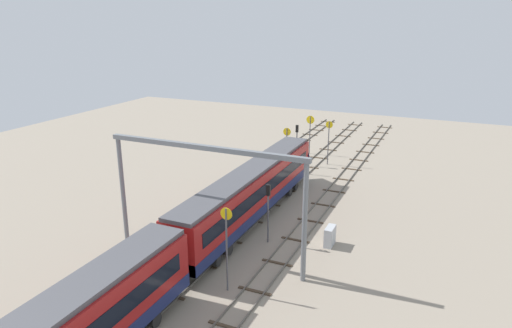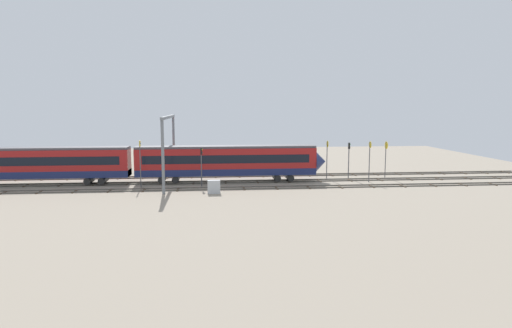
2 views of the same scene
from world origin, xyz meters
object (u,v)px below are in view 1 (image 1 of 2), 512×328
at_px(speed_sign_near_foreground, 329,137).
at_px(speed_sign_mid_trackside, 287,144).
at_px(train, 178,251).
at_px(overhead_gantry, 205,177).
at_px(speed_sign_far_trackside, 227,240).
at_px(speed_sign_distant_end, 310,128).
at_px(signal_light_trackside_departure, 268,205).
at_px(relay_cabinet, 330,236).
at_px(signal_light_trackside_approach, 297,139).

xyz_separation_m(speed_sign_near_foreground, speed_sign_mid_trackside, (-4.90, 3.70, -0.05)).
xyz_separation_m(train, overhead_gantry, (4.16, 0.20, 3.90)).
bearing_deg(speed_sign_far_trackside, speed_sign_distant_end, 8.55).
distance_m(speed_sign_mid_trackside, speed_sign_distant_end, 8.56).
relative_size(speed_sign_near_foreground, speed_sign_far_trackside, 0.92).
bearing_deg(speed_sign_far_trackside, speed_sign_near_foreground, 2.88).
bearing_deg(signal_light_trackside_departure, speed_sign_far_trackside, -178.34).
height_order(speed_sign_far_trackside, relay_cabinet, speed_sign_far_trackside).
distance_m(signal_light_trackside_approach, signal_light_trackside_departure, 21.29).
height_order(speed_sign_near_foreground, signal_light_trackside_departure, speed_sign_near_foreground).
relative_size(overhead_gantry, speed_sign_near_foreground, 2.88).
height_order(speed_sign_near_foreground, speed_sign_mid_trackside, speed_sign_near_foreground).
height_order(speed_sign_mid_trackside, relay_cabinet, speed_sign_mid_trackside).
distance_m(speed_sign_mid_trackside, speed_sign_far_trackside, 25.75).
distance_m(signal_light_trackside_approach, relay_cabinet, 21.62).
xyz_separation_m(signal_light_trackside_approach, signal_light_trackside_departure, (-20.74, -4.82, -0.05)).
relative_size(overhead_gantry, signal_light_trackside_approach, 3.13).
bearing_deg(signal_light_trackside_departure, signal_light_trackside_approach, 13.09).
relative_size(speed_sign_distant_end, relay_cabinet, 3.29).
relative_size(train, signal_light_trackside_approach, 9.91).
height_order(speed_sign_near_foreground, signal_light_trackside_approach, speed_sign_near_foreground).
bearing_deg(speed_sign_near_foreground, signal_light_trackside_approach, 116.70).
bearing_deg(speed_sign_distant_end, signal_light_trackside_departure, -169.49).
height_order(train, relay_cabinet, train).
bearing_deg(train, signal_light_trackside_departure, -19.49).
bearing_deg(signal_light_trackside_departure, speed_sign_mid_trackside, 15.83).
xyz_separation_m(overhead_gantry, signal_light_trackside_departure, (4.34, -3.21, -3.31)).
xyz_separation_m(speed_sign_near_foreground, signal_light_trackside_departure, (-22.51, -1.30, -0.29)).
height_order(overhead_gantry, relay_cabinet, overhead_gantry).
relative_size(speed_sign_near_foreground, signal_light_trackside_approach, 1.09).
relative_size(speed_sign_mid_trackside, speed_sign_far_trackside, 0.89).
bearing_deg(relay_cabinet, speed_sign_mid_trackside, 31.25).
distance_m(overhead_gantry, signal_light_trackside_approach, 25.34).
bearing_deg(speed_sign_distant_end, overhead_gantry, -176.91).
bearing_deg(overhead_gantry, speed_sign_near_foreground, -4.08).
relative_size(overhead_gantry, relay_cabinet, 10.07).
xyz_separation_m(speed_sign_near_foreground, speed_sign_distant_end, (3.66, 3.56, -0.02)).
relative_size(speed_sign_distant_end, signal_light_trackside_approach, 1.03).
xyz_separation_m(overhead_gantry, speed_sign_mid_trackside, (21.96, 1.79, -3.07)).
bearing_deg(speed_sign_near_foreground, speed_sign_far_trackside, -177.12).
bearing_deg(train, speed_sign_far_trackside, -74.28).
bearing_deg(signal_light_trackside_departure, relay_cabinet, -72.18).
bearing_deg(relay_cabinet, train, 142.22).
height_order(train, speed_sign_far_trackside, speed_sign_far_trackside).
distance_m(train, signal_light_trackside_approach, 29.31).
xyz_separation_m(train, relay_cabinet, (10.04, -7.78, -1.87)).
bearing_deg(speed_sign_distant_end, relay_cabinet, -158.66).
bearing_deg(speed_sign_far_trackside, speed_sign_mid_trackside, 11.68).
relative_size(speed_sign_distant_end, signal_light_trackside_departure, 1.04).
bearing_deg(relay_cabinet, overhead_gantry, 126.36).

